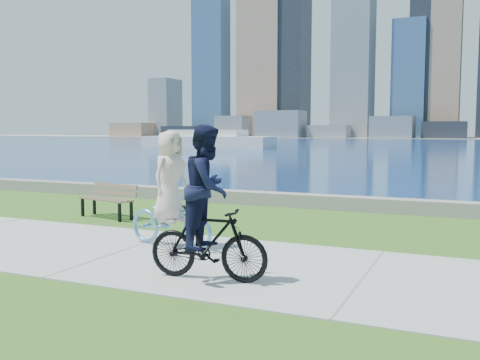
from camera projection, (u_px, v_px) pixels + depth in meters
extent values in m
plane|color=#2A5616|center=(121.00, 252.00, 8.89)|extent=(320.00, 320.00, 0.00)
cube|color=#989994|center=(121.00, 252.00, 8.89)|extent=(80.00, 3.50, 0.02)
cube|color=slate|center=(260.00, 198.00, 14.51)|extent=(90.00, 0.50, 0.35)
cube|color=navy|center=(435.00, 144.00, 74.40)|extent=(320.00, 131.00, 0.01)
cube|color=gray|center=(453.00, 138.00, 127.16)|extent=(320.00, 30.00, 0.12)
cube|color=#8A6D55|center=(134.00, 130.00, 155.43)|extent=(11.03, 8.59, 4.04)
cube|color=black|center=(185.00, 132.00, 146.38)|extent=(10.70, 8.27, 3.02)
cube|color=slate|center=(233.00, 127.00, 142.36)|extent=(7.98, 6.56, 5.69)
cube|color=slate|center=(280.00, 124.00, 133.33)|extent=(11.48, 7.25, 6.73)
cube|color=slate|center=(329.00, 132.00, 130.04)|extent=(9.46, 6.26, 3.11)
cube|color=slate|center=(393.00, 127.00, 122.88)|extent=(9.35, 8.31, 5.12)
cube|color=black|center=(444.00, 130.00, 120.09)|extent=(9.44, 6.78, 3.88)
cube|color=slate|center=(166.00, 108.00, 159.11)|extent=(6.33, 9.13, 16.97)
cube|color=navy|center=(211.00, 52.00, 151.20)|extent=(9.26, 6.23, 47.83)
cube|color=#8A6D55|center=(262.00, 51.00, 146.53)|extent=(11.87, 8.71, 47.26)
cube|color=black|center=(291.00, 13.00, 143.41)|extent=(8.91, 9.78, 66.42)
cube|color=slate|center=(354.00, 36.00, 133.55)|extent=(9.42, 9.33, 50.56)
cube|color=navy|center=(410.00, 80.00, 132.45)|extent=(7.80, 11.54, 28.49)
cube|color=#8A6D55|center=(447.00, 23.00, 127.89)|extent=(6.76, 10.19, 55.00)
cube|color=silver|center=(208.00, 142.00, 60.31)|extent=(15.05, 4.30, 1.29)
cube|color=silver|center=(208.00, 133.00, 60.22)|extent=(8.60, 3.22, 0.75)
cube|color=black|center=(83.00, 207.00, 12.58)|extent=(0.07, 0.07, 0.42)
cube|color=black|center=(120.00, 212.00, 11.79)|extent=(0.07, 0.07, 0.42)
cube|color=black|center=(94.00, 206.00, 12.85)|extent=(0.07, 0.07, 0.42)
cube|color=black|center=(131.00, 211.00, 12.06)|extent=(0.07, 0.07, 0.42)
cube|color=brown|center=(100.00, 200.00, 12.16)|extent=(1.49, 0.43, 0.04)
cube|color=brown|center=(106.00, 199.00, 12.28)|extent=(1.49, 0.43, 0.04)
cube|color=brown|center=(111.00, 198.00, 12.40)|extent=(1.49, 0.43, 0.04)
cube|color=brown|center=(114.00, 193.00, 12.48)|extent=(1.48, 0.40, 0.11)
cube|color=brown|center=(115.00, 186.00, 12.49)|extent=(1.48, 0.40, 0.11)
imported|color=#5295C8|center=(171.00, 220.00, 9.19)|extent=(0.95, 1.88, 0.94)
imported|color=silver|center=(170.00, 177.00, 9.12)|extent=(0.64, 0.85, 1.57)
imported|color=black|center=(208.00, 243.00, 7.14)|extent=(0.64, 1.71, 1.01)
imported|color=black|center=(208.00, 187.00, 7.07)|extent=(0.69, 0.84, 1.65)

